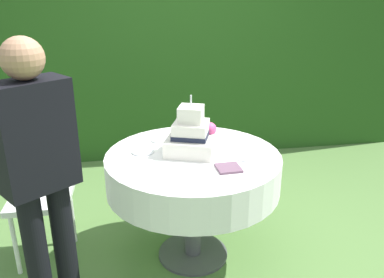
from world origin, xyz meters
The scene contains 11 objects.
ground_plane centered at (0.00, 0.00, 0.00)m, with size 20.00×20.00×0.00m, color #547A3D.
foliage_hedge centered at (0.00, 2.00, 1.10)m, with size 5.48×0.40×2.21m, color #234C19.
cake_table centered at (0.00, 0.00, 0.66)m, with size 1.15×1.15×0.78m.
wedding_cake centered at (0.00, 0.05, 0.89)m, with size 0.39×0.39×0.39m.
serving_plate_near centered at (-0.05, 0.34, 0.79)m, with size 0.10×0.10×0.01m, color white.
serving_plate_far centered at (-0.19, 0.29, 0.79)m, with size 0.12×0.12×0.01m, color white.
serving_plate_left centered at (-0.32, 0.09, 0.79)m, with size 0.15×0.15×0.01m, color white.
serving_plate_right centered at (0.33, -0.12, 0.79)m, with size 0.14×0.14×0.01m, color white.
napkin_stack centered at (0.17, -0.26, 0.79)m, with size 0.14×0.14×0.01m, color #6B4C60.
garden_chair centered at (-1.01, 0.23, 0.54)m, with size 0.41×0.41×0.89m.
standing_person centered at (-0.86, -0.45, 0.93)m, with size 0.41×0.37×1.60m.
Camera 1 is at (-0.41, -2.36, 1.80)m, focal length 37.33 mm.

